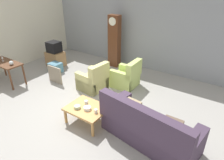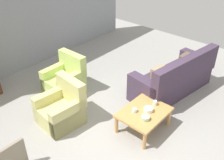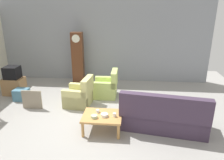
% 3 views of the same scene
% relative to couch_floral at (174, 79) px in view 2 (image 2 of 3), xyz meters
% --- Properties ---
extents(ground_plane, '(10.40, 10.40, 0.00)m').
position_rel_couch_floral_xyz_m(ground_plane, '(-2.01, 0.12, -0.35)').
color(ground_plane, '#999691').
extents(couch_floral, '(2.21, 1.18, 1.04)m').
position_rel_couch_floral_xyz_m(couch_floral, '(0.00, 0.00, 0.00)').
color(couch_floral, '#423347').
rests_on(couch_floral, ground_plane).
extents(armchair_olive_near, '(0.86, 0.83, 0.92)m').
position_rel_couch_floral_xyz_m(armchair_olive_near, '(-2.41, 1.15, -0.05)').
color(armchair_olive_near, '#CCC67A').
rests_on(armchair_olive_near, ground_plane).
extents(armchair_olive_far, '(0.79, 0.76, 0.92)m').
position_rel_couch_floral_xyz_m(armchair_olive_far, '(-1.66, 1.93, -0.05)').
color(armchair_olive_far, '#C0D771').
rests_on(armchair_olive_far, ground_plane).
extents(coffee_table_wood, '(0.96, 0.76, 0.43)m').
position_rel_couch_floral_xyz_m(coffee_table_wood, '(-1.51, -0.21, 0.01)').
color(coffee_table_wood, tan).
rests_on(coffee_table_wood, ground_plane).
extents(cup_white_porcelain, '(0.08, 0.08, 0.09)m').
position_rel_couch_floral_xyz_m(cup_white_porcelain, '(-1.20, -0.25, 0.12)').
color(cup_white_porcelain, white).
rests_on(cup_white_porcelain, coffee_table_wood).
extents(cup_blue_rimmed, '(0.09, 0.09, 0.07)m').
position_rel_couch_floral_xyz_m(cup_blue_rimmed, '(-1.64, -0.08, 0.11)').
color(cup_blue_rimmed, silver).
rests_on(cup_blue_rimmed, coffee_table_wood).
extents(bowl_white_stacked, '(0.18, 0.18, 0.07)m').
position_rel_couch_floral_xyz_m(bowl_white_stacked, '(-1.44, -0.26, 0.11)').
color(bowl_white_stacked, white).
rests_on(bowl_white_stacked, coffee_table_wood).
extents(bowl_shallow_green, '(0.16, 0.16, 0.07)m').
position_rel_couch_floral_xyz_m(bowl_shallow_green, '(-1.68, -0.35, 0.11)').
color(bowl_shallow_green, '#B2C69E').
rests_on(bowl_shallow_green, coffee_table_wood).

